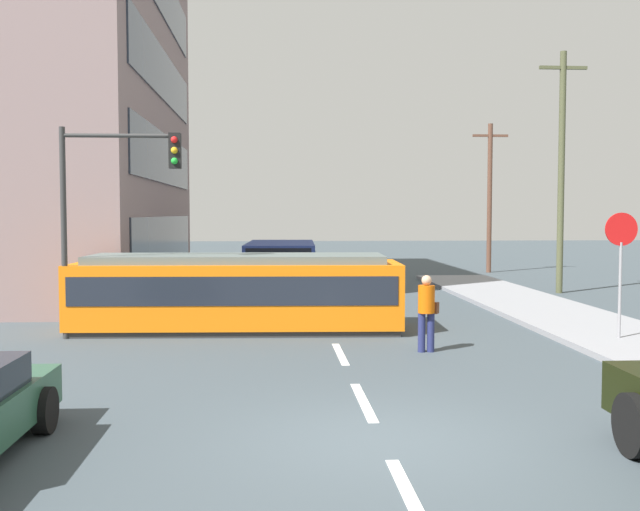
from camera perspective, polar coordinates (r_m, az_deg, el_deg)
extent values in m
plane|color=#3D484E|center=(19.80, 0.50, -5.44)|extent=(120.00, 120.00, 0.00)
cube|color=silver|center=(8.22, 7.01, -18.14)|extent=(0.16, 2.40, 0.01)
cube|color=silver|center=(11.99, 3.38, -11.21)|extent=(0.16, 2.40, 0.01)
cube|color=silver|center=(15.87, 1.57, -7.61)|extent=(0.16, 2.40, 0.01)
cube|color=silver|center=(25.11, -0.41, -3.57)|extent=(0.16, 2.40, 0.01)
cube|color=silver|center=(31.06, -1.05, -2.25)|extent=(0.16, 2.40, 0.01)
cube|color=#2D3847|center=(29.61, -11.80, 1.12)|extent=(0.06, 14.69, 1.92)
cube|color=#2D3847|center=(29.67, -11.87, 7.31)|extent=(0.06, 14.69, 1.92)
cube|color=#2D3847|center=(30.07, -11.94, 13.40)|extent=(0.06, 14.69, 1.92)
cube|color=orange|center=(19.02, -6.40, -2.94)|extent=(8.36, 2.81, 1.60)
cube|color=#2D2D2D|center=(19.13, -6.38, -5.54)|extent=(8.19, 2.68, 0.15)
cube|color=#576360|center=(18.94, -6.42, -0.24)|extent=(7.52, 2.41, 0.20)
cube|color=#1E232D|center=(19.00, -6.40, -2.37)|extent=(8.03, 2.84, 0.70)
cube|color=#2D4194|center=(28.11, -3.05, -0.61)|extent=(2.72, 5.91, 1.59)
cube|color=black|center=(25.24, -3.22, -0.51)|extent=(2.25, 0.21, 0.96)
cube|color=black|center=(28.09, -3.05, -0.03)|extent=(2.73, 5.04, 0.64)
cylinder|color=black|center=(26.30, -3.15, -2.29)|extent=(2.58, 1.00, 0.90)
cylinder|color=black|center=(30.01, -2.95, -1.60)|extent=(2.58, 1.00, 0.90)
cylinder|color=navy|center=(16.18, 7.86, -5.92)|extent=(0.16, 0.16, 0.85)
cylinder|color=navy|center=(16.22, 8.56, -5.90)|extent=(0.16, 0.16, 0.85)
cylinder|color=#D55807|center=(16.10, 8.23, -3.36)|extent=(0.36, 0.36, 0.60)
sphere|color=tan|center=(16.06, 8.24, -1.91)|extent=(0.22, 0.22, 0.22)
cube|color=#5E301A|center=(16.22, 8.95, -4.03)|extent=(0.18, 0.22, 0.24)
cylinder|color=black|center=(10.08, 23.28, -11.96)|extent=(0.29, 0.80, 0.80)
cylinder|color=black|center=(10.93, -20.54, -11.15)|extent=(0.22, 0.64, 0.64)
cylinder|color=gray|center=(18.29, 22.18, -2.49)|extent=(0.07, 0.07, 2.20)
cylinder|color=red|center=(18.21, 22.27, 1.89)|extent=(0.76, 0.04, 0.76)
cylinder|color=#333333|center=(18.55, -19.19, 1.61)|extent=(0.14, 0.14, 5.04)
cylinder|color=#333333|center=(18.33, -15.30, 8.93)|extent=(2.64, 0.10, 0.10)
cube|color=black|center=(18.08, -11.15, 7.95)|extent=(0.28, 0.24, 0.84)
sphere|color=red|center=(17.97, -11.21, 8.77)|extent=(0.16, 0.16, 0.16)
sphere|color=gold|center=(17.95, -11.20, 7.98)|extent=(0.16, 0.16, 0.16)
sphere|color=green|center=(17.93, -11.19, 7.18)|extent=(0.16, 0.16, 0.16)
cylinder|color=#4E5135|center=(29.11, 18.15, 6.06)|extent=(0.24, 0.24, 8.99)
cube|color=#4E5135|center=(29.56, 18.29, 13.62)|extent=(1.80, 0.12, 0.12)
cylinder|color=brown|center=(38.31, 12.98, 4.32)|extent=(0.24, 0.24, 7.50)
cube|color=brown|center=(38.50, 13.04, 9.02)|extent=(1.80, 0.12, 0.12)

